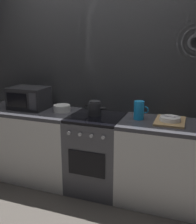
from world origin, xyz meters
TOP-DOWN VIEW (x-y plane):
  - ground_plane at (0.00, 0.00)m, footprint 8.00×8.00m
  - back_wall at (0.00, 0.32)m, footprint 3.60×0.05m
  - counter_left at (-0.90, 0.00)m, footprint 1.20×0.60m
  - stove_unit at (-0.00, -0.00)m, footprint 0.60×0.63m
  - counter_right at (0.90, 0.00)m, footprint 1.20×0.60m
  - microwave at (-0.91, 0.04)m, footprint 0.46×0.35m
  - kettle at (-0.03, 0.03)m, footprint 0.28×0.15m
  - mixing_bowl at (-0.46, 0.05)m, footprint 0.20×0.20m
  - pitcher at (0.47, 0.05)m, footprint 0.16×0.11m
  - dish_pile at (0.80, 0.05)m, footprint 0.30×0.40m

SIDE VIEW (x-z plane):
  - ground_plane at x=0.00m, z-range 0.00..0.00m
  - stove_unit at x=0.00m, z-range 0.00..0.90m
  - counter_left at x=-0.90m, z-range 0.00..0.90m
  - counter_right at x=0.90m, z-range 0.00..0.90m
  - dish_pile at x=0.80m, z-range 0.89..0.96m
  - mixing_bowl at x=-0.46m, z-range 0.90..0.98m
  - kettle at x=-0.03m, z-range 0.90..1.06m
  - pitcher at x=0.47m, z-range 0.90..1.10m
  - microwave at x=-0.91m, z-range 0.90..1.17m
  - back_wall at x=0.00m, z-range 0.00..2.40m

